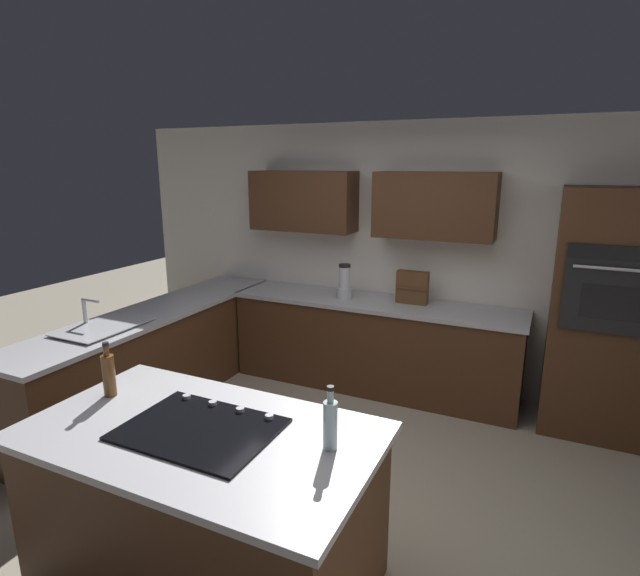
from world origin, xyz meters
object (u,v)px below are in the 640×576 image
second_bottle (330,423)px  sink_unit (102,326)px  oil_bottle (109,374)px  blender (344,284)px  cooktop (200,428)px  wall_oven (604,314)px  spice_rack (412,287)px

second_bottle → sink_unit: bearing=-19.0°
sink_unit → oil_bottle: size_ratio=2.16×
blender → oil_bottle: (0.41, 2.54, -0.02)m
sink_unit → blender: 2.22m
cooktop → wall_oven: bearing=-126.2°
sink_unit → blender: (-1.43, -1.69, 0.13)m
spice_rack → oil_bottle: 2.86m
cooktop → blender: blender is taller
oil_bottle → blender: bearing=-99.2°
cooktop → spice_rack: size_ratio=2.43×
wall_oven → sink_unit: 4.06m
wall_oven → blender: 2.25m
wall_oven → oil_bottle: 3.70m
spice_rack → second_bottle: (-0.31, 2.63, -0.03)m
cooktop → oil_bottle: size_ratio=2.35×
blender → spice_rack: blender is taller
oil_bottle → second_bottle: bearing=-178.7°
wall_oven → spice_rack: (1.60, -0.08, 0.04)m
cooktop → oil_bottle: oil_bottle is taller
wall_oven → sink_unit: wall_oven is taller
cooktop → second_bottle: size_ratio=2.40×
cooktop → spice_rack: (-0.35, -2.75, 0.15)m
sink_unit → oil_bottle: 1.33m
wall_oven → second_bottle: bearing=63.1°
spice_rack → oil_bottle: (1.06, 2.66, -0.02)m
sink_unit → spice_rack: (-2.08, -1.80, 0.14)m
second_bottle → blender: bearing=-69.1°
cooktop → blender: size_ratio=2.20×
cooktop → spice_rack: bearing=-97.3°
sink_unit → second_bottle: second_bottle is taller
spice_rack → wall_oven: bearing=177.0°
wall_oven → second_bottle: wall_oven is taller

